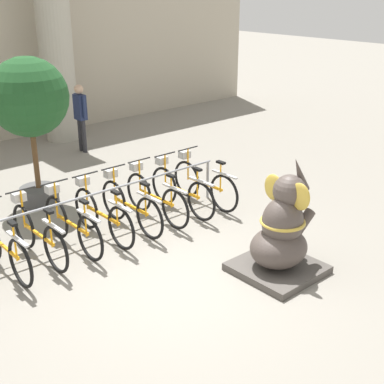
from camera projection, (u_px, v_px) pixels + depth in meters
ground_plane at (178, 278)px, 7.70m from camera, size 60.00×60.00×0.00m
column_right at (55, 38)px, 13.47m from camera, size 1.08×1.08×5.16m
bike_rack at (111, 196)px, 8.94m from camera, size 4.52×0.05×0.77m
bicycle_0 at (3, 246)px, 7.71m from camera, size 0.48×1.77×1.00m
bicycle_1 at (38, 233)px, 8.09m from camera, size 0.48×1.77×1.00m
bicycle_2 at (71, 223)px, 8.42m from camera, size 0.48×1.77×1.00m
bicycle_3 at (102, 214)px, 8.76m from camera, size 0.48×1.77×1.00m
bicycle_4 at (130, 205)px, 9.10m from camera, size 0.48×1.77×1.00m
bicycle_5 at (155, 197)px, 9.46m from camera, size 0.48×1.77×1.00m
bicycle_6 at (181, 190)px, 9.78m from camera, size 0.48×1.77×1.00m
bicycle_7 at (204, 183)px, 10.12m from camera, size 0.48×1.77×1.00m
elephant_statue at (282, 234)px, 7.67m from camera, size 1.15×1.15×1.73m
person_pedestrian at (80, 112)px, 13.01m from camera, size 0.22×0.47×1.67m
potted_tree at (29, 103)px, 9.55m from camera, size 1.44×1.44×2.77m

